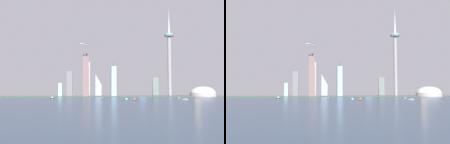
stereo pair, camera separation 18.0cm
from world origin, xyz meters
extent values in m
plane|color=#324660|center=(0.00, 0.00, 0.00)|extent=(6000.00, 6000.00, 0.00)
cube|color=#425F42|center=(0.00, 439.82, 1.17)|extent=(849.08, 78.80, 2.34)
cylinder|color=gray|center=(216.63, 458.77, 120.28)|extent=(14.28, 14.28, 240.57)
ellipsoid|color=#84AAB7|center=(216.63, 458.77, 240.57)|extent=(37.48, 37.48, 14.45)
torus|color=gray|center=(216.63, 458.77, 235.51)|extent=(34.75, 34.75, 2.89)
cone|color=silver|center=(216.63, 458.77, 297.19)|extent=(7.14, 7.14, 98.80)
cylinder|color=#BEA6A2|center=(331.10, 419.18, 6.74)|extent=(95.17, 95.17, 13.48)
ellipsoid|color=silver|center=(331.10, 419.18, 13.48)|extent=(90.42, 90.42, 47.56)
cube|color=#9DB9D2|center=(-8.14, 429.57, 55.29)|extent=(18.13, 26.81, 110.58)
cylinder|color=#4C4C51|center=(-8.14, 429.57, 118.30)|extent=(1.60, 1.60, 15.43)
cube|color=#9DC0BE|center=(-198.72, 416.93, 24.51)|extent=(12.55, 18.58, 49.01)
cube|color=#AFBBCE|center=(-57.44, 520.32, 58.31)|extent=(24.03, 15.59, 116.61)
cube|color=#575B57|center=(-57.44, 520.32, 120.47)|extent=(14.42, 9.36, 7.71)
cube|color=#7D6162|center=(-110.45, 430.11, 74.83)|extent=(20.88, 26.27, 149.66)
cube|color=#4F4D68|center=(-110.45, 430.11, 153.57)|extent=(12.53, 15.76, 7.82)
cube|color=#ACA8A0|center=(-98.82, 501.09, 65.65)|extent=(13.09, 24.87, 131.30)
cube|color=#555F57|center=(-98.82, 501.09, 135.24)|extent=(7.85, 14.92, 7.88)
cube|color=slate|center=(167.39, 489.47, 37.01)|extent=(22.66, 14.05, 74.01)
cube|color=#5E4C60|center=(167.39, 489.47, 76.78)|extent=(13.60, 8.43, 5.53)
cube|color=#9FA3CB|center=(122.07, 520.24, 23.72)|extent=(27.19, 18.11, 47.44)
cylinder|color=#4C4C51|center=(122.07, 520.24, 59.25)|extent=(1.60, 1.60, 23.62)
cube|color=slate|center=(-168.39, 463.03, 46.55)|extent=(20.90, 21.44, 93.10)
cube|color=beige|center=(350.78, 513.75, 72.67)|extent=(23.89, 26.36, 145.33)
cylinder|color=#4C4C51|center=(350.78, 513.75, 153.78)|extent=(1.60, 1.60, 16.89)
cube|color=#A71726|center=(1.77, 112.91, 1.11)|extent=(10.94, 12.96, 2.21)
cube|color=silver|center=(1.77, 112.91, 3.10)|extent=(5.61, 6.29, 1.79)
cylinder|color=silver|center=(1.77, 112.91, 7.13)|extent=(0.24, 0.24, 6.26)
cube|color=black|center=(-69.14, 204.82, 0.89)|extent=(3.08, 7.08, 1.79)
cube|color=silver|center=(-69.14, 204.82, 3.09)|extent=(2.07, 3.15, 2.59)
cube|color=black|center=(-208.77, 259.62, 0.99)|extent=(11.68, 4.16, 1.98)
cube|color=silver|center=(-208.77, 259.62, 3.42)|extent=(5.21, 2.68, 2.88)
cylinder|color=silver|center=(-208.77, 259.62, 7.82)|extent=(0.24, 0.24, 5.93)
cube|color=navy|center=(-14.85, 133.00, 0.65)|extent=(13.23, 9.17, 1.29)
cube|color=silver|center=(-14.85, 133.00, 2.68)|extent=(6.29, 5.08, 2.78)
cylinder|color=silver|center=(-14.85, 133.00, 6.05)|extent=(0.24, 0.24, 3.96)
cube|color=beige|center=(131.95, 118.98, 1.07)|extent=(9.72, 14.08, 2.15)
cube|color=#9EA59F|center=(131.95, 118.98, 2.97)|extent=(5.27, 6.67, 1.65)
cube|color=#285282|center=(146.19, 194.04, 0.66)|extent=(14.28, 8.61, 1.33)
cube|color=#9F98B2|center=(146.19, 194.04, 2.19)|extent=(6.65, 5.05, 1.72)
cylinder|color=silver|center=(146.19, 194.04, 5.17)|extent=(0.24, 0.24, 4.24)
cone|color=green|center=(-127.99, 183.16, 1.39)|extent=(1.02, 1.02, 2.77)
cylinder|color=silver|center=(-116.94, 364.30, 179.28)|extent=(26.31, 24.05, 3.44)
sphere|color=silver|center=(-128.95, 353.55, 179.28)|extent=(3.44, 3.44, 3.44)
cube|color=silver|center=(-116.94, 364.30, 180.82)|extent=(21.96, 23.99, 0.50)
cube|color=silver|center=(-106.85, 373.32, 179.79)|extent=(8.55, 9.17, 0.40)
cube|color=#2D333D|center=(-106.85, 373.32, 183.49)|extent=(2.06, 1.92, 5.00)
camera|label=1|loc=(-127.65, -486.12, 26.62)|focal=40.43mm
camera|label=2|loc=(-127.47, -486.14, 26.62)|focal=40.43mm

